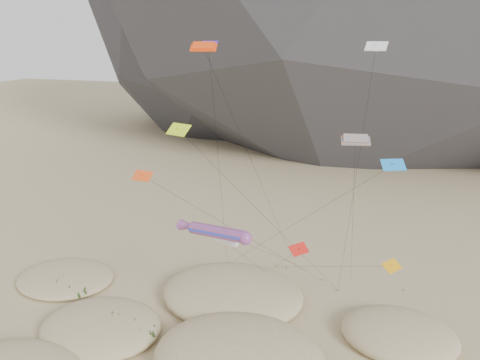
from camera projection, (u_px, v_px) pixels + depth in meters
name	position (u px, v px, depth m)	size (l,w,h in m)	color
dunes	(207.00, 354.00, 43.70)	(52.17, 35.99, 4.27)	#CCB789
kite_stakes	(285.00, 275.00, 59.55)	(23.12, 3.94, 0.30)	#3F2D1E
rainbow_tube_kite	(215.00, 232.00, 44.99)	(10.08, 18.64, 12.21)	#FF461A
white_tube_kite	(219.00, 238.00, 46.89)	(5.98, 12.59, 10.49)	white
orange_parafoil	(206.00, 52.00, 41.91)	(6.04, 18.69, 28.79)	red
multi_parafoil	(356.00, 142.00, 41.53)	(2.69, 12.66, 20.94)	orange
delta_kites	(278.00, 162.00, 42.50)	(24.04, 19.43, 28.79)	#3C1DAB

